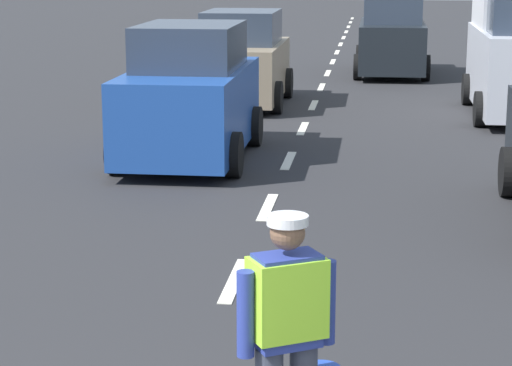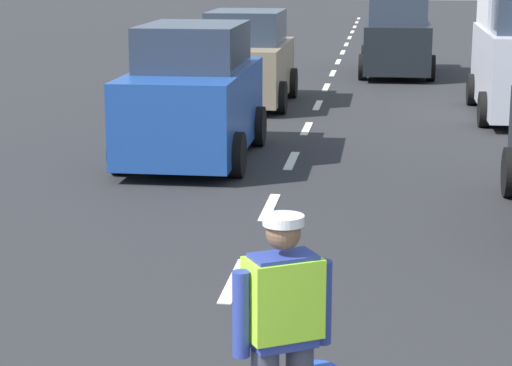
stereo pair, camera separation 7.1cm
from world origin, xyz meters
name	(u,v)px [view 1 (the left image)]	position (x,y,z in m)	size (l,w,h in m)	color
ground_plane	(322,86)	(0.00, 21.00, 0.00)	(96.00, 96.00, 0.00)	#28282B
lane_center_line	(330,67)	(0.00, 25.20, 0.00)	(0.14, 46.40, 0.01)	silver
road_worker	(290,328)	(0.87, 2.11, 0.93)	(0.64, 0.60, 1.67)	#383D4C
car_outgoing_far	(392,38)	(1.73, 23.62, 0.99)	(1.97, 4.28, 2.12)	black
car_oncoming_lead	(190,97)	(-1.58, 11.69, 1.00)	(1.99, 4.03, 2.15)	#1E4799
car_oncoming_second	(242,61)	(-1.57, 17.65, 0.94)	(2.01, 3.85, 2.03)	gray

